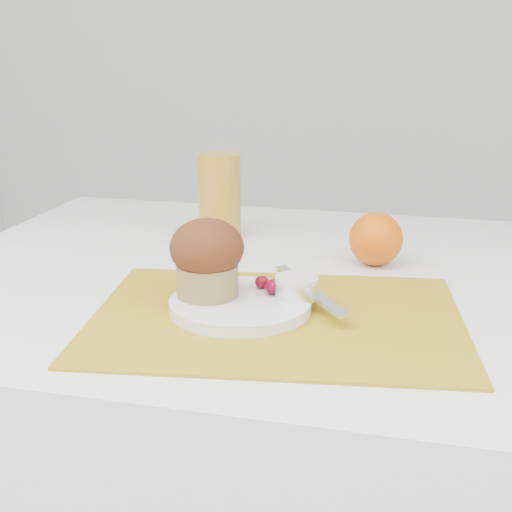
% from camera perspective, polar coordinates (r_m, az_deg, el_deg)
% --- Properties ---
extents(table, '(1.20, 0.80, 0.75)m').
position_cam_1_polar(table, '(1.19, 5.59, -19.13)').
color(table, white).
rests_on(table, ground).
extents(placemat, '(0.49, 0.39, 0.00)m').
position_cam_1_polar(placemat, '(0.87, 1.66, -4.97)').
color(placemat, '#B28E18').
rests_on(placemat, table).
extents(plate, '(0.22, 0.22, 0.01)m').
position_cam_1_polar(plate, '(0.88, -1.26, -3.91)').
color(plate, white).
rests_on(plate, placemat).
extents(ramekin, '(0.05, 0.05, 0.02)m').
position_cam_1_polar(ramekin, '(0.89, 3.26, -2.59)').
color(ramekin, silver).
rests_on(ramekin, plate).
extents(cream, '(0.07, 0.07, 0.01)m').
position_cam_1_polar(cream, '(0.88, 3.28, -1.87)').
color(cream, silver).
rests_on(cream, ramekin).
extents(raspberry_near, '(0.02, 0.02, 0.02)m').
position_cam_1_polar(raspberry_near, '(0.92, 0.48, -2.08)').
color(raspberry_near, '#52020D').
rests_on(raspberry_near, plate).
extents(raspberry_far, '(0.02, 0.02, 0.02)m').
position_cam_1_polar(raspberry_far, '(0.90, 1.40, -2.46)').
color(raspberry_far, '#4E0216').
rests_on(raspberry_far, plate).
extents(butter_knife, '(0.12, 0.17, 0.00)m').
position_cam_1_polar(butter_knife, '(0.91, 4.29, -2.70)').
color(butter_knife, silver).
rests_on(butter_knife, plate).
extents(orange, '(0.08, 0.08, 0.08)m').
position_cam_1_polar(orange, '(1.07, 9.57, 1.35)').
color(orange, '#EE6208').
rests_on(orange, table).
extents(juice_glass, '(0.09, 0.09, 0.14)m').
position_cam_1_polar(juice_glass, '(1.20, -2.92, 4.83)').
color(juice_glass, gold).
rests_on(juice_glass, table).
extents(muffin, '(0.09, 0.09, 0.10)m').
position_cam_1_polar(muffin, '(0.88, -3.94, -0.06)').
color(muffin, '#9C804B').
rests_on(muffin, plate).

